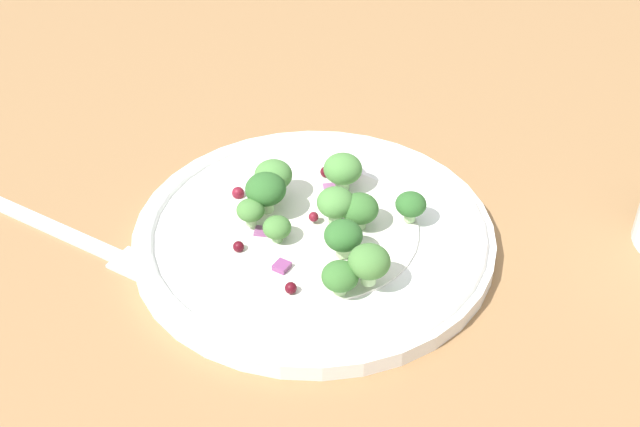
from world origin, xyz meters
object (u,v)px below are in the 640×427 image
at_px(fork, 70,234).
at_px(broccoli_floret_2, 369,262).
at_px(plate, 320,234).
at_px(broccoli_floret_0, 340,277).
at_px(broccoli_floret_1, 343,170).

bearing_deg(fork, broccoli_floret_2, 160.26).
distance_m(plate, fork, 0.18).
height_order(plate, fork, plate).
bearing_deg(broccoli_floret_0, broccoli_floret_2, -164.78).
height_order(plate, broccoli_floret_1, broccoli_floret_1).
bearing_deg(broccoli_floret_2, broccoli_floret_1, -84.66).
relative_size(broccoli_floret_0, fork, 0.15).
relative_size(plate, fork, 1.56).
relative_size(broccoli_floret_2, fork, 0.17).
bearing_deg(plate, broccoli_floret_0, 98.62).
distance_m(plate, broccoli_floret_2, 0.07).
height_order(plate, broccoli_floret_2, broccoli_floret_2).
bearing_deg(plate, broccoli_floret_2, 115.39).
relative_size(broccoli_floret_0, broccoli_floret_1, 0.84).
xyz_separation_m(broccoli_floret_0, fork, (0.19, -0.08, -0.02)).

